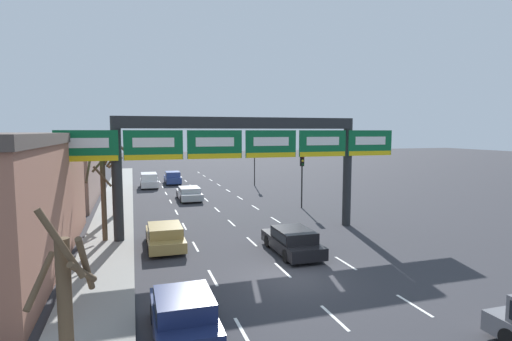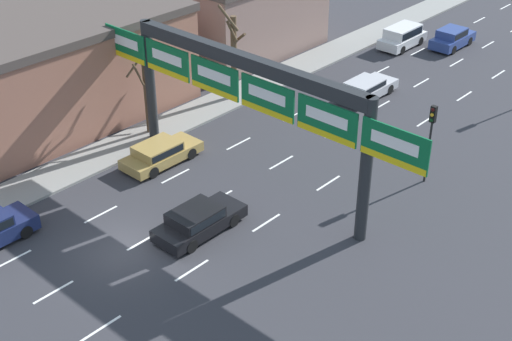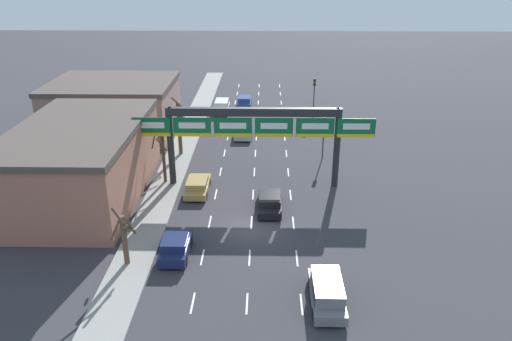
% 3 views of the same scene
% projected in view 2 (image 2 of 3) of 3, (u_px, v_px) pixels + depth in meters
% --- Properties ---
extents(ground_plane, '(220.00, 220.00, 0.00)m').
position_uv_depth(ground_plane, '(127.00, 250.00, 32.96)').
color(ground_plane, '#333338').
extents(sidewalk_left, '(2.80, 110.00, 0.15)m').
position_uv_depth(sidewalk_left, '(31.00, 187.00, 37.55)').
color(sidewalk_left, gray).
rests_on(sidewalk_left, ground_plane).
extents(lane_dashes, '(6.72, 67.00, 0.01)m').
position_uv_depth(lane_dashes, '(309.00, 147.00, 41.56)').
color(lane_dashes, white).
rests_on(lane_dashes, ground_plane).
extents(sign_gantry, '(21.14, 0.70, 7.31)m').
position_uv_depth(sign_gantry, '(244.00, 88.00, 35.23)').
color(sign_gantry, '#232628').
rests_on(sign_gantry, ground_plane).
extents(building_near, '(10.06, 17.42, 6.36)m').
position_uv_depth(building_near, '(42.00, 69.00, 43.45)').
color(building_near, '#9E6651').
rests_on(building_near, ground_plane).
extents(building_far, '(13.89, 11.65, 6.19)m').
position_uv_depth(building_far, '(215.00, 2.00, 55.25)').
color(building_far, gray).
rests_on(building_far, ground_plane).
extents(car_gold, '(1.95, 4.68, 1.29)m').
position_uv_depth(car_gold, '(160.00, 153.00, 39.52)').
color(car_gold, '#A88947').
rests_on(car_gold, ground_plane).
extents(car_blue, '(1.83, 4.24, 1.53)m').
position_uv_depth(car_blue, '(452.00, 37.00, 55.02)').
color(car_blue, navy).
rests_on(car_blue, ground_plane).
extents(suv_white, '(1.89, 4.35, 1.66)m').
position_uv_depth(suv_white, '(402.00, 36.00, 55.02)').
color(suv_white, silver).
rests_on(suv_white, ground_plane).
extents(car_silver, '(1.99, 4.76, 1.23)m').
position_uv_depth(car_silver, '(366.00, 88.00, 47.14)').
color(car_silver, '#B7B7BC').
rests_on(car_silver, ground_plane).
extents(car_black, '(1.95, 4.67, 1.35)m').
position_uv_depth(car_black, '(198.00, 220.00, 33.82)').
color(car_black, black).
rests_on(car_black, ground_plane).
extents(traffic_light_mid_block, '(0.30, 0.35, 4.44)m').
position_uv_depth(traffic_light_mid_block, '(431.00, 128.00, 36.62)').
color(traffic_light_mid_block, black).
rests_on(traffic_light_mid_block, ground_plane).
extents(tree_bare_closest, '(1.45, 1.62, 6.33)m').
position_uv_depth(tree_bare_closest, '(234.00, 53.00, 45.67)').
color(tree_bare_closest, brown).
rests_on(tree_bare_closest, sidewalk_left).
extents(tree_bare_third, '(1.90, 1.74, 6.28)m').
position_uv_depth(tree_bare_third, '(146.00, 84.00, 41.39)').
color(tree_bare_third, brown).
rests_on(tree_bare_third, sidewalk_left).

